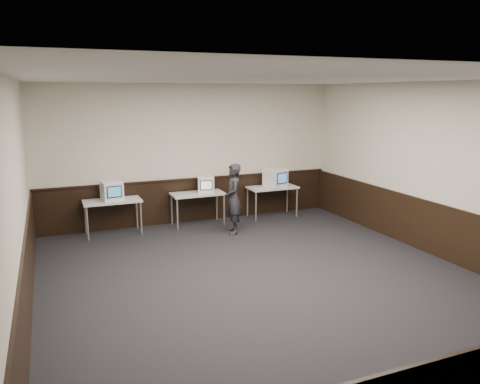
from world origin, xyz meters
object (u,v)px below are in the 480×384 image
desk_left (112,203)px  desk_center (198,196)px  emac_right (275,178)px  emac_left (112,191)px  person (233,199)px  desk_right (272,190)px  emac_center (206,184)px

desk_left → desk_center: 1.90m
desk_left → emac_right: size_ratio=2.09×
emac_left → emac_right: 3.86m
person → desk_center: bearing=-137.3°
emac_left → person: size_ratio=0.32×
emac_left → person: bearing=-26.8°
desk_right → person: person is taller
desk_left → emac_left: bearing=-86.7°
desk_left → emac_right: emac_right is taller
emac_center → desk_left: bearing=-163.9°
desk_center → emac_right: (1.96, -0.03, 0.29)m
desk_center → desk_right: 1.90m
desk_left → emac_left: size_ratio=2.48×
desk_center → desk_right: size_ratio=1.00×
emac_left → emac_center: bearing=-6.1°
emac_left → emac_right: emac_right is taller
desk_center → emac_center: emac_center is taller
desk_center → person: (0.52, -0.90, 0.08)m
desk_right → emac_right: emac_right is taller
desk_center → person: person is taller
desk_left → desk_center: (1.90, 0.00, 0.00)m
emac_right → person: size_ratio=0.38×
emac_center → person: (0.31, -0.91, -0.17)m
desk_left → emac_center: 2.12m
desk_left → emac_left: emac_left is taller
desk_center → emac_center: 0.33m
emac_center → emac_right: emac_right is taller
emac_center → emac_right: 1.76m
emac_right → desk_left: bearing=163.0°
desk_left → emac_center: (2.10, 0.01, 0.25)m
desk_right → emac_left: (-3.80, -0.02, 0.28)m
desk_right → emac_center: bearing=179.8°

